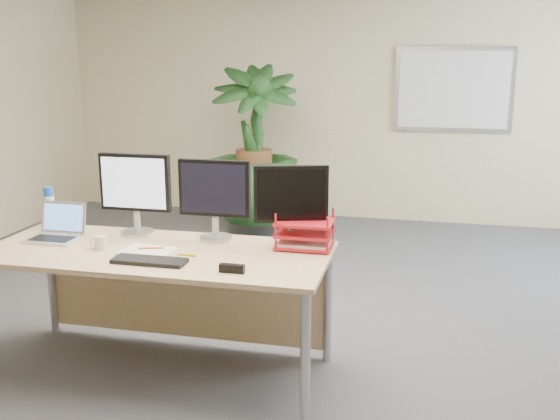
% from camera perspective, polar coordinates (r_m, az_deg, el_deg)
% --- Properties ---
extents(floor, '(8.00, 8.00, 0.00)m').
position_cam_1_polar(floor, '(4.03, -2.15, -14.26)').
color(floor, '#4B4C50').
rests_on(floor, ground).
extents(back_wall, '(7.00, 0.04, 2.70)m').
position_cam_1_polar(back_wall, '(7.51, 6.18, 9.45)').
color(back_wall, beige).
rests_on(back_wall, floor).
extents(whiteboard, '(1.30, 0.04, 0.95)m').
position_cam_1_polar(whiteboard, '(7.40, 15.58, 10.54)').
color(whiteboard, '#B5B5BA').
rests_on(whiteboard, back_wall).
extents(desk, '(2.06, 0.89, 0.79)m').
position_cam_1_polar(desk, '(3.91, -10.48, -5.51)').
color(desk, '#D8B17F').
rests_on(desk, floor).
extents(floor_plant, '(1.06, 1.06, 1.50)m').
position_cam_1_polar(floor_plant, '(6.83, -2.38, 4.04)').
color(floor_plant, '#123315').
rests_on(floor_plant, floor).
extents(monitor_left, '(0.47, 0.21, 0.52)m').
position_cam_1_polar(monitor_left, '(4.06, -13.09, 1.90)').
color(monitor_left, '#ABABB0').
rests_on(monitor_left, desk).
extents(monitor_right, '(0.45, 0.21, 0.50)m').
position_cam_1_polar(monitor_right, '(3.85, -6.00, 1.43)').
color(monitor_right, '#ABABB0').
rests_on(monitor_right, desk).
extents(monitor_dark, '(0.44, 0.20, 0.49)m').
position_cam_1_polar(monitor_dark, '(3.69, 1.01, 0.87)').
color(monitor_dark, '#ABABB0').
rests_on(monitor_dark, desk).
extents(laptop, '(0.31, 0.27, 0.22)m').
position_cam_1_polar(laptop, '(4.15, -19.66, -1.69)').
color(laptop, silver).
rests_on(laptop, desk).
extents(keyboard, '(0.42, 0.14, 0.02)m').
position_cam_1_polar(keyboard, '(3.53, -11.85, -4.57)').
color(keyboard, black).
rests_on(keyboard, desk).
extents(coffee_mug, '(0.10, 0.07, 0.08)m').
position_cam_1_polar(coffee_mug, '(3.85, -16.11, -2.88)').
color(coffee_mug, silver).
rests_on(coffee_mug, desk).
extents(spiral_notebook, '(0.32, 0.25, 0.01)m').
position_cam_1_polar(spiral_notebook, '(3.72, -11.98, -3.74)').
color(spiral_notebook, silver).
rests_on(spiral_notebook, desk).
extents(orange_pen, '(0.14, 0.06, 0.01)m').
position_cam_1_polar(orange_pen, '(3.74, -11.71, -3.42)').
color(orange_pen, orange).
rests_on(orange_pen, spiral_notebook).
extents(yellow_highlighter, '(0.11, 0.02, 0.01)m').
position_cam_1_polar(yellow_highlighter, '(3.62, -8.52, -4.05)').
color(yellow_highlighter, yellow).
rests_on(yellow_highlighter, desk).
extents(water_bottle, '(0.07, 0.07, 0.27)m').
position_cam_1_polar(water_bottle, '(4.44, -20.30, 0.17)').
color(water_bottle, silver).
rests_on(water_bottle, desk).
extents(letter_tray, '(0.34, 0.26, 0.16)m').
position_cam_1_polar(letter_tray, '(3.72, 2.27, -2.39)').
color(letter_tray, red).
rests_on(letter_tray, desk).
extents(stapler, '(0.14, 0.04, 0.05)m').
position_cam_1_polar(stapler, '(3.31, -4.42, -5.35)').
color(stapler, black).
rests_on(stapler, desk).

